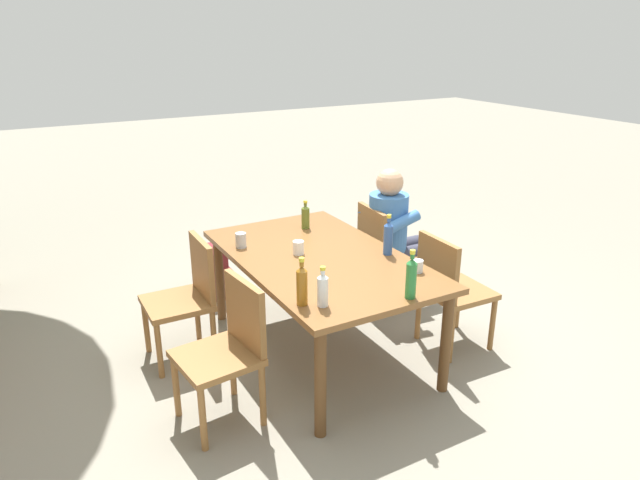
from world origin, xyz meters
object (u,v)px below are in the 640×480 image
at_px(bottle_olive, 305,216).
at_px(bottle_green, 411,277).
at_px(chair_near_left, 449,286).
at_px(backpack_by_near_side, 216,272).
at_px(person_in_white_shirt, 395,230).
at_px(cup_steel, 241,240).
at_px(bottle_amber, 302,285).
at_px(chair_far_left, 228,345).
at_px(cup_glass, 418,266).
at_px(bottle_clear, 323,289).
at_px(bottle_blue, 388,237).
at_px(chair_far_right, 187,293).
at_px(cup_white, 298,248).
at_px(dining_table, 320,266).
at_px(chair_near_right, 383,250).

distance_m(bottle_olive, bottle_green, 1.40).
xyz_separation_m(chair_near_left, backpack_by_near_side, (1.67, 1.17, -0.28)).
height_order(person_in_white_shirt, cup_steel, person_in_white_shirt).
xyz_separation_m(person_in_white_shirt, bottle_amber, (-1.00, 1.40, 0.21)).
height_order(chair_far_left, bottle_amber, bottle_amber).
xyz_separation_m(bottle_green, cup_steel, (1.26, 0.55, -0.08)).
bearing_deg(bottle_green, person_in_white_shirt, -33.10).
relative_size(bottle_olive, cup_steel, 2.12).
bearing_deg(chair_far_left, chair_near_left, -90.21).
relative_size(cup_glass, backpack_by_near_side, 0.18).
xyz_separation_m(person_in_white_shirt, bottle_clear, (-1.07, 1.30, 0.19)).
distance_m(bottle_amber, bottle_clear, 0.12).
distance_m(bottle_blue, bottle_green, 0.69).
bearing_deg(chair_far_right, bottle_green, -141.47).
bearing_deg(chair_near_left, cup_white, 61.50).
bearing_deg(cup_glass, chair_far_right, 52.81).
relative_size(cup_steel, cup_glass, 1.31).
xyz_separation_m(bottle_blue, backpack_by_near_side, (1.46, 0.77, -0.66)).
relative_size(bottle_clear, cup_steel, 2.24).
distance_m(chair_far_right, bottle_clear, 1.23).
bearing_deg(chair_near_left, dining_table, 64.28).
bearing_deg(bottle_olive, bottle_clear, 156.24).
xyz_separation_m(bottle_blue, cup_white, (0.31, 0.54, -0.08)).
height_order(chair_far_left, cup_glass, chair_far_left).
relative_size(chair_far_right, cup_white, 9.15).
relative_size(chair_far_right, bottle_olive, 3.84).
bearing_deg(bottle_amber, cup_steel, -2.19).
distance_m(bottle_olive, bottle_clear, 1.36).
bearing_deg(cup_glass, bottle_clear, 98.74).
bearing_deg(cup_white, chair_far_right, 68.00).
bearing_deg(person_in_white_shirt, chair_far_right, 90.03).
height_order(bottle_olive, bottle_amber, bottle_amber).
bearing_deg(bottle_green, cup_white, 15.15).
distance_m(bottle_amber, bottle_blue, 0.97).
height_order(dining_table, bottle_blue, bottle_blue).
relative_size(chair_near_right, chair_near_left, 1.00).
bearing_deg(bottle_blue, cup_steel, 53.38).
xyz_separation_m(chair_far_left, chair_far_right, (0.80, -0.00, 0.00)).
xyz_separation_m(chair_far_left, cup_white, (0.51, -0.73, 0.30)).
bearing_deg(chair_near_right, cup_steel, 89.13).
height_order(bottle_amber, bottle_clear, bottle_amber).
xyz_separation_m(cup_steel, cup_glass, (-0.98, -0.83, -0.01)).
xyz_separation_m(chair_far_left, bottle_green, (-0.43, -0.98, 0.39)).
distance_m(chair_far_right, cup_glass, 1.60).
bearing_deg(bottle_green, bottle_clear, 72.18).
distance_m(chair_far_right, cup_steel, 0.53).
xyz_separation_m(bottle_blue, bottle_clear, (-0.47, 0.79, -0.02)).
bearing_deg(dining_table, bottle_clear, 151.93).
distance_m(dining_table, chair_near_right, 0.95).
height_order(chair_far_right, cup_glass, chair_far_right).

